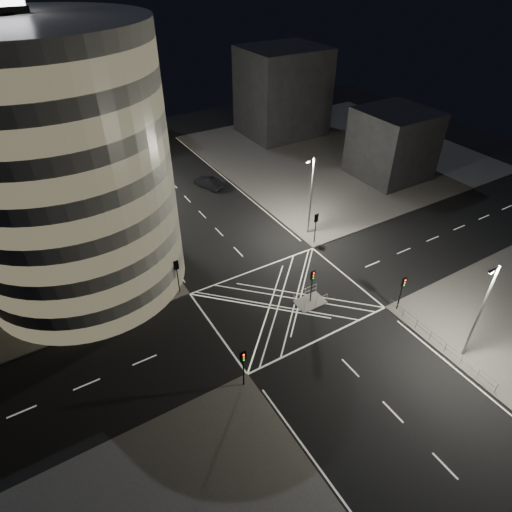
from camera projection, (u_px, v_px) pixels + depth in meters
ground at (286, 301)px, 43.86m from camera, size 120.00×120.00×0.00m
sidewalk_far_right at (336, 152)px, 74.42m from camera, size 42.00×42.00×0.15m
central_island at (310, 302)px, 43.61m from camera, size 3.00×2.00×0.15m
office_tower_curved at (0, 164)px, 40.68m from camera, size 30.00×29.00×27.20m
building_right_far at (282, 92)px, 77.64m from camera, size 14.00×12.00×15.00m
building_right_near at (392, 144)px, 64.23m from camera, size 10.00×10.00×10.00m
building_far_end at (88, 84)px, 76.85m from camera, size 18.00×8.00×18.00m
tree_a at (151, 250)px, 42.91m from camera, size 5.04×5.04×7.49m
tree_b at (132, 224)px, 47.14m from camera, size 5.02×5.02×7.31m
tree_c at (116, 198)px, 51.02m from camera, size 4.32×4.32×7.36m
tree_d at (102, 176)px, 54.97m from camera, size 5.32×5.32×8.25m
tree_e at (93, 170)px, 60.02m from camera, size 3.52×3.52×5.68m
traffic_signal_fl at (177, 271)px, 43.18m from camera, size 0.55×0.22×4.00m
traffic_signal_nl at (243, 362)px, 33.80m from camera, size 0.55×0.22×4.00m
traffic_signal_fr at (316, 223)px, 50.45m from camera, size 0.55×0.22×4.00m
traffic_signal_nr at (402, 288)px, 41.07m from camera, size 0.55×0.22×4.00m
traffic_signal_island at (312, 281)px, 41.92m from camera, size 0.55×0.22×4.00m
street_lamp_left_near at (149, 227)px, 44.94m from camera, size 1.25×0.25×10.00m
street_lamp_left_far at (104, 165)px, 57.35m from camera, size 1.25×0.25×10.00m
street_lamp_right_far at (311, 194)px, 50.67m from camera, size 1.25×0.25×10.00m
street_lamp_right_near at (481, 310)px, 34.81m from camera, size 1.25×0.25×10.00m
railing_near_right at (438, 341)px, 38.49m from camera, size 0.06×11.70×1.10m
railing_island_south at (316, 303)px, 42.61m from camera, size 2.80×0.06×1.10m
railing_island_north at (305, 292)px, 43.85m from camera, size 2.80×0.06×1.10m
sedan at (208, 183)px, 63.53m from camera, size 3.23×5.01×1.56m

